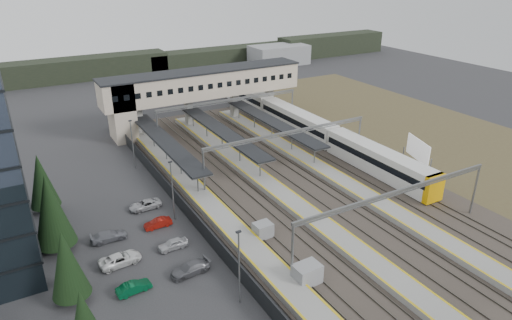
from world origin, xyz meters
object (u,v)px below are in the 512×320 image
relay_cabin_far (263,230)px  billboard (418,151)px  footbridge (191,88)px  relay_cabin_near (307,275)px  train (299,122)px

relay_cabin_far → billboard: 30.30m
footbridge → billboard: (21.87, -37.34, -4.16)m
footbridge → relay_cabin_far: bearing=-101.0°
relay_cabin_near → billboard: bearing=24.1°
train → relay_cabin_near: bearing=-123.3°
relay_cabin_near → footbridge: size_ratio=0.07×
relay_cabin_near → relay_cabin_far: relay_cabin_near is taller
relay_cabin_far → footbridge: 42.68m
billboard → train: bearing=103.1°
relay_cabin_far → relay_cabin_near: bearing=-92.5°
relay_cabin_near → train: size_ratio=0.04×
train → billboard: billboard is taller
relay_cabin_near → train: (24.75, 37.64, 1.11)m
footbridge → billboard: footbridge is taller
relay_cabin_near → train: bearing=56.7°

